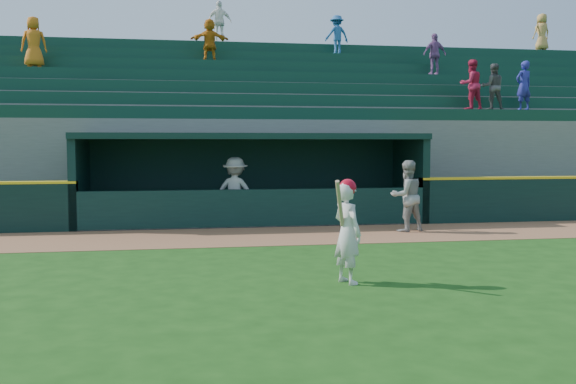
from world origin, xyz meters
The scene contains 7 objects.
ground centered at (0.00, 0.00, 0.00)m, with size 120.00×120.00×0.00m, color #194310.
warning_track centered at (0.00, 4.90, 0.01)m, with size 40.00×3.00×0.01m, color brown.
dugout_player_front centered at (3.58, 5.12, 0.89)m, with size 0.86×0.67×1.77m, color gray.
dugout_player_inside centered at (-0.52, 6.99, 0.91)m, with size 1.18×0.68×1.82m, color #ACACA7.
dugout centered at (0.00, 8.00, 1.36)m, with size 9.40×2.80×2.46m.
stands centered at (0.02, 12.57, 2.40)m, with size 34.50×6.30×7.52m.
batter_at_plate centered at (0.62, -0.35, 0.83)m, with size 0.60×0.80×1.66m.
Camera 1 is at (-1.95, -10.02, 2.20)m, focal length 40.00 mm.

